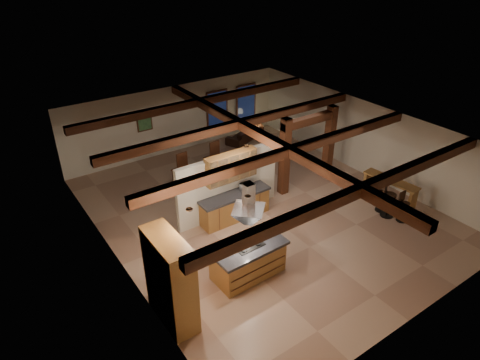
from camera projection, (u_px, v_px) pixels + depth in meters
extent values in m
plane|color=tan|center=(261.00, 210.00, 14.77)|extent=(12.00, 12.00, 0.00)
plane|color=beige|center=(177.00, 119.00, 18.35)|extent=(10.00, 0.00, 10.00)
plane|color=beige|center=(421.00, 276.00, 9.76)|extent=(10.00, 0.00, 10.00)
plane|color=beige|center=(115.00, 223.00, 11.57)|extent=(0.00, 12.00, 12.00)
plane|color=beige|center=(364.00, 138.00, 16.55)|extent=(0.00, 12.00, 12.00)
plane|color=#362011|center=(263.00, 132.00, 13.35)|extent=(12.00, 12.00, 0.00)
cube|color=#381E0E|center=(361.00, 190.00, 10.55)|extent=(10.00, 0.25, 0.28)
cube|color=#381E0E|center=(290.00, 151.00, 12.48)|extent=(10.00, 0.25, 0.28)
cube|color=#381E0E|center=(239.00, 124.00, 14.35)|extent=(10.00, 0.25, 0.28)
cube|color=#381E0E|center=(199.00, 102.00, 16.28)|extent=(10.00, 0.25, 0.28)
cube|color=#381E0E|center=(263.00, 137.00, 13.41)|extent=(0.28, 12.00, 0.28)
cube|color=#381E0E|center=(285.00, 157.00, 15.11)|extent=(0.30, 0.30, 2.90)
cube|color=#381E0E|center=(329.00, 142.00, 16.21)|extent=(0.30, 0.30, 2.90)
cube|color=#381E0E|center=(310.00, 120.00, 15.10)|extent=(2.50, 0.28, 0.28)
cube|color=beige|center=(228.00, 185.00, 14.09)|extent=(3.80, 0.18, 2.20)
cube|color=#9E6C33|center=(170.00, 280.00, 9.99)|extent=(0.64, 1.60, 2.40)
cube|color=silver|center=(182.00, 277.00, 10.17)|extent=(0.06, 0.62, 0.95)
cube|color=black|center=(183.00, 270.00, 10.09)|extent=(0.01, 0.50, 0.28)
cube|color=#9E6C33|center=(235.00, 207.00, 14.14)|extent=(2.40, 0.60, 0.86)
cube|color=black|center=(235.00, 195.00, 13.91)|extent=(2.50, 0.66, 0.08)
cube|color=#9E6C33|center=(231.00, 167.00, 13.59)|extent=(1.80, 0.34, 0.95)
cube|color=silver|center=(234.00, 169.00, 13.46)|extent=(1.74, 0.02, 0.90)
pyramid|color=silver|center=(248.00, 223.00, 11.10)|extent=(1.10, 1.10, 0.45)
cube|color=silver|center=(249.00, 197.00, 10.70)|extent=(0.26, 0.22, 0.73)
cube|color=#381E0E|center=(217.00, 109.00, 19.28)|extent=(1.10, 0.05, 1.70)
cube|color=black|center=(217.00, 109.00, 19.26)|extent=(0.95, 0.02, 1.55)
cube|color=#381E0E|center=(246.00, 102.00, 20.08)|extent=(1.10, 0.05, 1.70)
cube|color=black|center=(246.00, 102.00, 20.05)|extent=(0.95, 0.02, 1.55)
cube|color=#381E0E|center=(144.00, 121.00, 17.44)|extent=(0.65, 0.04, 0.85)
cube|color=#235230|center=(145.00, 121.00, 17.42)|extent=(0.55, 0.01, 0.75)
cylinder|color=silver|center=(248.00, 197.00, 10.06)|extent=(0.16, 0.16, 0.03)
cylinder|color=silver|center=(246.00, 146.00, 12.51)|extent=(0.16, 0.16, 0.03)
cylinder|color=silver|center=(189.00, 209.00, 9.58)|extent=(0.16, 0.16, 0.03)
cube|color=#9E6C33|center=(248.00, 261.00, 11.71)|extent=(1.96, 1.01, 0.92)
cube|color=black|center=(248.00, 246.00, 11.47)|extent=(2.09, 1.15, 0.09)
cube|color=black|center=(248.00, 245.00, 11.44)|extent=(0.82, 0.56, 0.02)
imported|color=#411A10|center=(208.00, 175.00, 16.28)|extent=(1.94, 1.26, 0.64)
imported|color=black|center=(243.00, 134.00, 19.83)|extent=(2.08, 1.45, 0.57)
imported|color=#B6B6BB|center=(247.00, 187.00, 14.07)|extent=(0.44, 0.31, 0.24)
cube|color=#9E6C33|center=(391.00, 180.00, 14.57)|extent=(0.69, 1.99, 0.06)
cube|color=#9E6C33|center=(412.00, 203.00, 14.24)|extent=(0.45, 0.14, 0.97)
cube|color=#9E6C33|center=(367.00, 184.00, 15.40)|extent=(0.45, 0.14, 0.97)
cube|color=#381E0E|center=(258.00, 131.00, 20.19)|extent=(0.57, 0.57, 0.56)
cylinder|color=black|center=(258.00, 124.00, 20.01)|extent=(0.07, 0.07, 0.18)
cone|color=#F6DC93|center=(258.00, 120.00, 19.92)|extent=(0.31, 0.31, 0.20)
cylinder|color=black|center=(390.00, 195.00, 14.08)|extent=(0.40, 0.40, 0.08)
cube|color=black|center=(386.00, 187.00, 14.05)|extent=(0.37, 0.18, 0.45)
cylinder|color=black|center=(388.00, 206.00, 14.28)|extent=(0.07, 0.07, 0.78)
cylinder|color=black|center=(386.00, 215.00, 14.46)|extent=(0.45, 0.45, 0.03)
cylinder|color=black|center=(405.00, 204.00, 13.90)|extent=(0.33, 0.33, 0.06)
cube|color=black|center=(402.00, 196.00, 13.91)|extent=(0.31, 0.04, 0.36)
cylinder|color=black|center=(403.00, 212.00, 14.06)|extent=(0.05, 0.05, 0.64)
cylinder|color=black|center=(401.00, 220.00, 14.21)|extent=(0.36, 0.36, 0.03)
cylinder|color=black|center=(384.00, 193.00, 14.41)|extent=(0.35, 0.35, 0.07)
cube|color=black|center=(380.00, 186.00, 14.39)|extent=(0.32, 0.15, 0.39)
cylinder|color=black|center=(382.00, 202.00, 14.58)|extent=(0.06, 0.06, 0.68)
cylinder|color=black|center=(380.00, 210.00, 14.74)|extent=(0.39, 0.39, 0.03)
cube|color=#381E0E|center=(204.00, 186.00, 15.24)|extent=(0.52, 0.52, 0.07)
cube|color=#381E0E|center=(200.00, 173.00, 15.19)|extent=(0.47, 0.11, 0.83)
cylinder|color=#381E0E|center=(203.00, 196.00, 15.14)|extent=(0.06, 0.06, 0.46)
cylinder|color=#381E0E|center=(212.00, 192.00, 15.35)|extent=(0.06, 0.06, 0.46)
cylinder|color=#381E0E|center=(197.00, 192.00, 15.38)|extent=(0.06, 0.06, 0.46)
cylinder|color=#381E0E|center=(205.00, 188.00, 15.60)|extent=(0.06, 0.06, 0.46)
cube|color=#381E0E|center=(179.00, 170.00, 16.25)|extent=(0.52, 0.52, 0.07)
cube|color=#381E0E|center=(182.00, 163.00, 15.90)|extent=(0.47, 0.11, 0.83)
cylinder|color=#381E0E|center=(181.00, 173.00, 16.61)|extent=(0.06, 0.06, 0.46)
cylinder|color=#381E0E|center=(173.00, 176.00, 16.39)|extent=(0.06, 0.06, 0.46)
cylinder|color=#381E0E|center=(187.00, 177.00, 16.36)|extent=(0.06, 0.06, 0.46)
cylinder|color=#381E0E|center=(179.00, 180.00, 16.15)|extent=(0.06, 0.06, 0.46)
cube|color=#381E0E|center=(237.00, 172.00, 16.14)|extent=(0.52, 0.52, 0.07)
cube|color=#381E0E|center=(233.00, 160.00, 16.09)|extent=(0.47, 0.11, 0.83)
cylinder|color=#381E0E|center=(236.00, 182.00, 16.03)|extent=(0.06, 0.06, 0.46)
cylinder|color=#381E0E|center=(244.00, 178.00, 16.25)|extent=(0.06, 0.06, 0.46)
cylinder|color=#381E0E|center=(230.00, 178.00, 16.28)|extent=(0.06, 0.06, 0.46)
cylinder|color=#381E0E|center=(237.00, 175.00, 16.50)|extent=(0.06, 0.06, 0.46)
cube|color=#381E0E|center=(211.00, 158.00, 17.15)|extent=(0.52, 0.52, 0.07)
cube|color=#381E0E|center=(215.00, 151.00, 16.79)|extent=(0.47, 0.11, 0.83)
cylinder|color=#381E0E|center=(212.00, 161.00, 17.51)|extent=(0.06, 0.06, 0.46)
cylinder|color=#381E0E|center=(205.00, 164.00, 17.29)|extent=(0.06, 0.06, 0.46)
cylinder|color=#381E0E|center=(218.00, 164.00, 17.26)|extent=(0.06, 0.06, 0.46)
cylinder|color=#381E0E|center=(211.00, 167.00, 17.04)|extent=(0.06, 0.06, 0.46)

